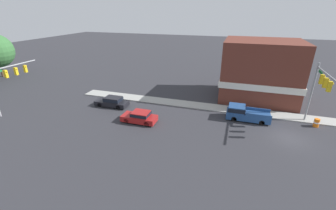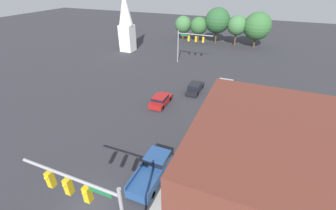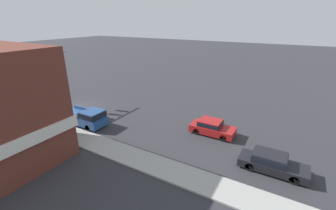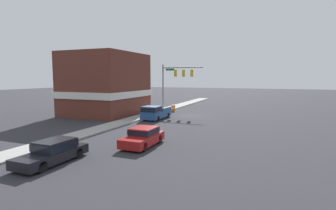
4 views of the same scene
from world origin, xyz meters
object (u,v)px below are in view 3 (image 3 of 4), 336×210
pickup_truck_parked (87,117)px  construction_barrel (36,108)px  car_lead (212,127)px  car_oncoming (271,162)px

pickup_truck_parked → construction_barrel: (0.66, -8.35, -0.37)m
car_lead → construction_barrel: size_ratio=4.29×
construction_barrel → pickup_truck_parked: bearing=94.5°
car_oncoming → construction_barrel: car_oncoming is taller
car_oncoming → construction_barrel: bearing=94.5°
pickup_truck_parked → construction_barrel: 8.39m
car_lead → construction_barrel: car_lead is taller
pickup_truck_parked → car_oncoming: bearing=94.5°
car_oncoming → pickup_truck_parked: 18.31m
pickup_truck_parked → car_lead: bearing=111.1°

